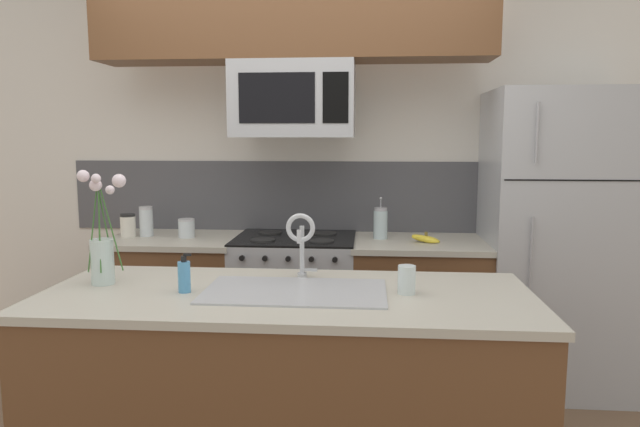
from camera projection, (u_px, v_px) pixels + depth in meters
name	position (u px, v px, depth m)	size (l,w,h in m)	color
rear_partition	(345.00, 174.00, 3.93)	(5.20, 0.10, 2.60)	silver
splash_band	(301.00, 196.00, 3.92)	(3.19, 0.01, 0.48)	#4C4C51
back_counter_left	(177.00, 305.00, 3.76)	(0.84, 0.65, 0.91)	brown
back_counter_right	(418.00, 311.00, 3.63)	(0.84, 0.65, 0.91)	brown
stove_range	(295.00, 307.00, 3.69)	(0.76, 0.64, 0.93)	#A8AAAF
microwave	(294.00, 100.00, 3.49)	(0.74, 0.40, 0.45)	#A8AAAF
upper_cabinet_band	(293.00, 10.00, 3.40)	(2.38, 0.34, 0.60)	brown
refrigerator	(558.00, 241.00, 3.51)	(0.89, 0.74, 1.83)	#A8AAAF
storage_jar_tall	(128.00, 226.00, 3.70)	(0.10, 0.10, 0.15)	silver
storage_jar_medium	(146.00, 221.00, 3.72)	(0.09, 0.09, 0.19)	silver
storage_jar_short	(187.00, 228.00, 3.68)	(0.11, 0.11, 0.12)	silver
banana_bunch	(426.00, 239.00, 3.50)	(0.19, 0.12, 0.08)	yellow
french_press	(380.00, 223.00, 3.63)	(0.09, 0.09, 0.27)	silver
island_counter	(287.00, 395.00, 2.45)	(2.06, 0.83, 0.91)	brown
kitchen_sink	(295.00, 308.00, 2.39)	(0.76, 0.44, 0.16)	#ADAFB5
sink_faucet	(301.00, 237.00, 2.57)	(0.14, 0.14, 0.31)	#B7BABF
dish_soap_bottle	(184.00, 276.00, 2.37)	(0.06, 0.05, 0.16)	#4C93C6
drinking_glass	(407.00, 280.00, 2.35)	(0.07, 0.07, 0.12)	silver
flower_vase	(102.00, 248.00, 2.49)	(0.20, 0.18, 0.51)	silver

